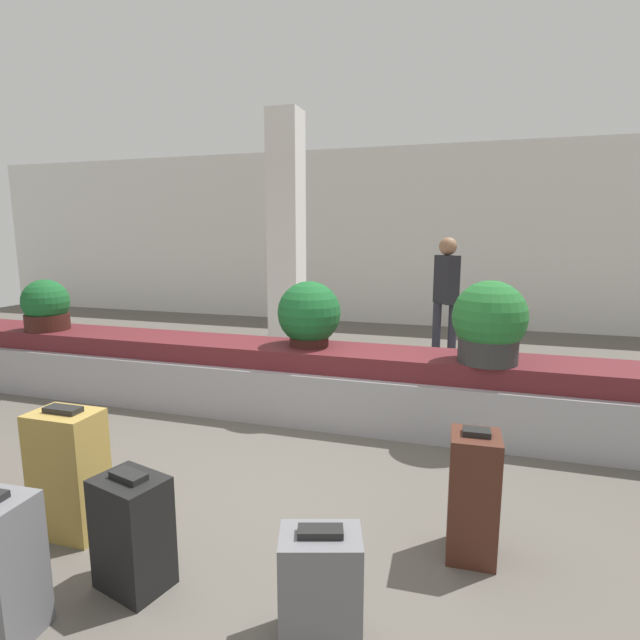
{
  "coord_description": "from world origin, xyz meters",
  "views": [
    {
      "loc": [
        1.31,
        -2.73,
        1.68
      ],
      "look_at": [
        0.0,
        1.51,
        0.9
      ],
      "focal_mm": 28.0,
      "sensor_mm": 36.0,
      "label": 1
    }
  ],
  "objects_px": {
    "suitcase_2": "(69,473)",
    "suitcase_6": "(473,495)",
    "pillar": "(287,239)",
    "potted_plant_0": "(46,306)",
    "potted_plant_1": "(489,323)",
    "suitcase_0": "(133,532)",
    "potted_plant_2": "(309,315)",
    "suitcase_1": "(320,587)",
    "traveler_0": "(446,289)"
  },
  "relations": [
    {
      "from": "pillar",
      "to": "potted_plant_1",
      "type": "height_order",
      "value": "pillar"
    },
    {
      "from": "pillar",
      "to": "suitcase_0",
      "type": "distance_m",
      "value": 4.61
    },
    {
      "from": "potted_plant_2",
      "to": "suitcase_0",
      "type": "bearing_deg",
      "value": -91.49
    },
    {
      "from": "potted_plant_1",
      "to": "suitcase_1",
      "type": "bearing_deg",
      "value": -106.02
    },
    {
      "from": "suitcase_0",
      "to": "potted_plant_0",
      "type": "distance_m",
      "value": 3.76
    },
    {
      "from": "suitcase_2",
      "to": "potted_plant_0",
      "type": "xyz_separation_m",
      "value": [
        -2.24,
        2.1,
        0.55
      ]
    },
    {
      "from": "suitcase_6",
      "to": "potted_plant_2",
      "type": "relative_size",
      "value": 1.18
    },
    {
      "from": "suitcase_0",
      "to": "potted_plant_2",
      "type": "distance_m",
      "value": 2.57
    },
    {
      "from": "suitcase_6",
      "to": "potted_plant_1",
      "type": "height_order",
      "value": "potted_plant_1"
    },
    {
      "from": "suitcase_1",
      "to": "traveler_0",
      "type": "xyz_separation_m",
      "value": [
        0.21,
        4.83,
        0.73
      ]
    },
    {
      "from": "suitcase_1",
      "to": "suitcase_6",
      "type": "height_order",
      "value": "suitcase_6"
    },
    {
      "from": "suitcase_0",
      "to": "suitcase_2",
      "type": "xyz_separation_m",
      "value": [
        -0.62,
        0.26,
        0.08
      ]
    },
    {
      "from": "potted_plant_1",
      "to": "suitcase_0",
      "type": "bearing_deg",
      "value": -125.07
    },
    {
      "from": "potted_plant_2",
      "to": "traveler_0",
      "type": "bearing_deg",
      "value": 64.65
    },
    {
      "from": "suitcase_2",
      "to": "potted_plant_1",
      "type": "xyz_separation_m",
      "value": [
        2.24,
        2.06,
        0.61
      ]
    },
    {
      "from": "pillar",
      "to": "potted_plant_2",
      "type": "distance_m",
      "value": 2.17
    },
    {
      "from": "traveler_0",
      "to": "potted_plant_0",
      "type": "bearing_deg",
      "value": -97.35
    },
    {
      "from": "suitcase_1",
      "to": "traveler_0",
      "type": "bearing_deg",
      "value": 70.31
    },
    {
      "from": "pillar",
      "to": "potted_plant_0",
      "type": "xyz_separation_m",
      "value": [
        -2.0,
        -1.97,
        -0.69
      ]
    },
    {
      "from": "suitcase_2",
      "to": "suitcase_6",
      "type": "bearing_deg",
      "value": 11.36
    },
    {
      "from": "suitcase_1",
      "to": "traveler_0",
      "type": "relative_size",
      "value": 0.31
    },
    {
      "from": "suitcase_6",
      "to": "potted_plant_2",
      "type": "bearing_deg",
      "value": 127.75
    },
    {
      "from": "pillar",
      "to": "suitcase_6",
      "type": "xyz_separation_m",
      "value": [
        2.4,
        -3.62,
        -1.26
      ]
    },
    {
      "from": "traveler_0",
      "to": "suitcase_2",
      "type": "bearing_deg",
      "value": -59.89
    },
    {
      "from": "suitcase_6",
      "to": "potted_plant_1",
      "type": "distance_m",
      "value": 1.73
    },
    {
      "from": "potted_plant_1",
      "to": "potted_plant_2",
      "type": "height_order",
      "value": "potted_plant_1"
    },
    {
      "from": "pillar",
      "to": "potted_plant_1",
      "type": "xyz_separation_m",
      "value": [
        2.49,
        -2.01,
        -0.63
      ]
    },
    {
      "from": "suitcase_6",
      "to": "potted_plant_0",
      "type": "relative_size",
      "value": 1.29
    },
    {
      "from": "suitcase_1",
      "to": "potted_plant_0",
      "type": "distance_m",
      "value": 4.56
    },
    {
      "from": "suitcase_1",
      "to": "potted_plant_1",
      "type": "height_order",
      "value": "potted_plant_1"
    },
    {
      "from": "suitcase_1",
      "to": "suitcase_2",
      "type": "xyz_separation_m",
      "value": [
        -1.57,
        0.31,
        0.12
      ]
    },
    {
      "from": "suitcase_2",
      "to": "traveler_0",
      "type": "bearing_deg",
      "value": 68.14
    },
    {
      "from": "suitcase_2",
      "to": "potted_plant_2",
      "type": "xyz_separation_m",
      "value": [
        0.68,
        2.21,
        0.58
      ]
    },
    {
      "from": "pillar",
      "to": "suitcase_6",
      "type": "height_order",
      "value": "pillar"
    },
    {
      "from": "suitcase_6",
      "to": "potted_plant_1",
      "type": "relative_size",
      "value": 1.06
    },
    {
      "from": "suitcase_6",
      "to": "potted_plant_2",
      "type": "height_order",
      "value": "potted_plant_2"
    },
    {
      "from": "suitcase_2",
      "to": "suitcase_6",
      "type": "distance_m",
      "value": 2.21
    },
    {
      "from": "suitcase_0",
      "to": "potted_plant_0",
      "type": "bearing_deg",
      "value": 155.13
    },
    {
      "from": "suitcase_1",
      "to": "traveler_0",
      "type": "height_order",
      "value": "traveler_0"
    },
    {
      "from": "suitcase_0",
      "to": "suitcase_1",
      "type": "height_order",
      "value": "suitcase_0"
    },
    {
      "from": "suitcase_1",
      "to": "suitcase_2",
      "type": "bearing_deg",
      "value": 151.68
    },
    {
      "from": "pillar",
      "to": "suitcase_2",
      "type": "xyz_separation_m",
      "value": [
        0.24,
        -4.07,
        -1.24
      ]
    },
    {
      "from": "suitcase_6",
      "to": "suitcase_1",
      "type": "bearing_deg",
      "value": -130.34
    },
    {
      "from": "suitcase_2",
      "to": "potted_plant_0",
      "type": "bearing_deg",
      "value": 136.42
    },
    {
      "from": "suitcase_0",
      "to": "suitcase_6",
      "type": "xyz_separation_m",
      "value": [
        1.54,
        0.72,
        0.06
      ]
    },
    {
      "from": "potted_plant_2",
      "to": "traveler_0",
      "type": "height_order",
      "value": "traveler_0"
    },
    {
      "from": "potted_plant_0",
      "to": "potted_plant_2",
      "type": "distance_m",
      "value": 2.93
    },
    {
      "from": "potted_plant_1",
      "to": "potted_plant_0",
      "type": "bearing_deg",
      "value": 179.42
    },
    {
      "from": "suitcase_6",
      "to": "suitcase_0",
      "type": "bearing_deg",
      "value": -157.4
    },
    {
      "from": "potted_plant_0",
      "to": "suitcase_0",
      "type": "bearing_deg",
      "value": -39.6
    }
  ]
}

